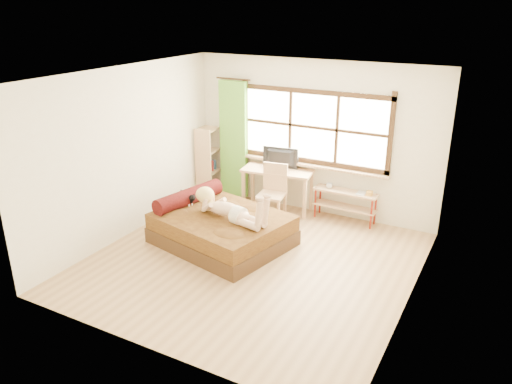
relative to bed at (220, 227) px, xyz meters
The scene contains 18 objects.
floor 0.86m from the bed, 23.71° to the right, with size 4.50×4.50×0.00m, color #9E754C.
ceiling 2.57m from the bed, 23.71° to the right, with size 4.50×4.50×0.00m, color white.
wall_back 2.33m from the bed, 68.70° to the left, with size 4.50×4.50×0.00m, color silver.
wall_front 2.90m from the bed, 73.81° to the right, with size 4.50×4.50×0.00m, color silver.
wall_left 1.88m from the bed, 167.64° to the right, with size 4.50×4.50×0.00m, color silver.
wall_right 3.21m from the bed, ahead, with size 4.50×4.50×0.00m, color silver.
window 2.39m from the bed, 68.39° to the left, with size 2.80×0.16×1.46m.
curtain 2.16m from the bed, 113.98° to the left, with size 0.55×0.10×2.20m, color #488B25.
bed is the anchor object (origin of this frame).
woman 0.55m from the bed, 17.05° to the right, with size 1.35×0.39×0.58m, color #D7AB8B, non-canonical shape.
kitten 0.76m from the bed, behind, with size 0.29×0.12×0.23m, color black, non-canonical shape.
desk 1.69m from the bed, 82.33° to the left, with size 1.32×0.73×0.78m.
monitor 1.83m from the bed, 82.56° to the left, with size 0.65×0.09×0.38m, color black.
chair 1.33m from the bed, 76.32° to the left, with size 0.49×0.49×0.98m.
pipe_shelf 2.28m from the bed, 49.86° to the left, with size 1.11×0.30×0.63m.
cup 2.12m from the bed, 56.40° to the left, with size 0.11×0.11×0.09m, color gray.
book 2.42m from the bed, 46.42° to the left, with size 0.15×0.21×0.02m, color gray.
bookshelf 2.26m from the bed, 126.93° to the left, with size 0.39×0.62×1.35m.
Camera 1 is at (3.12, -5.68, 3.60)m, focal length 35.00 mm.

